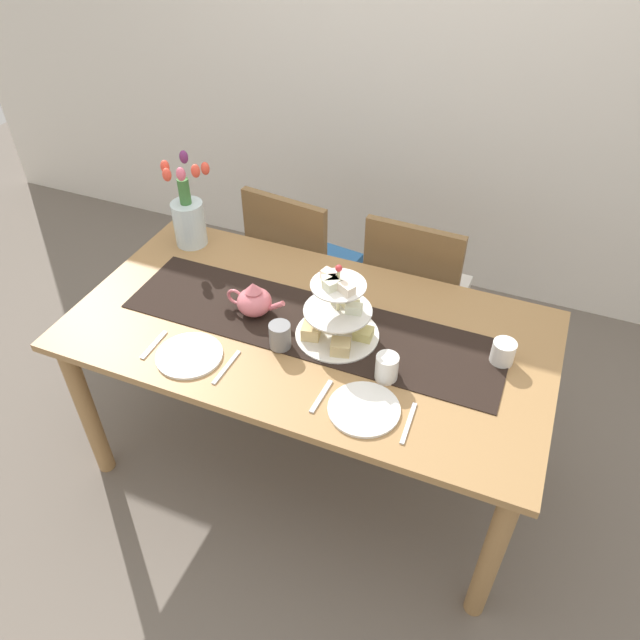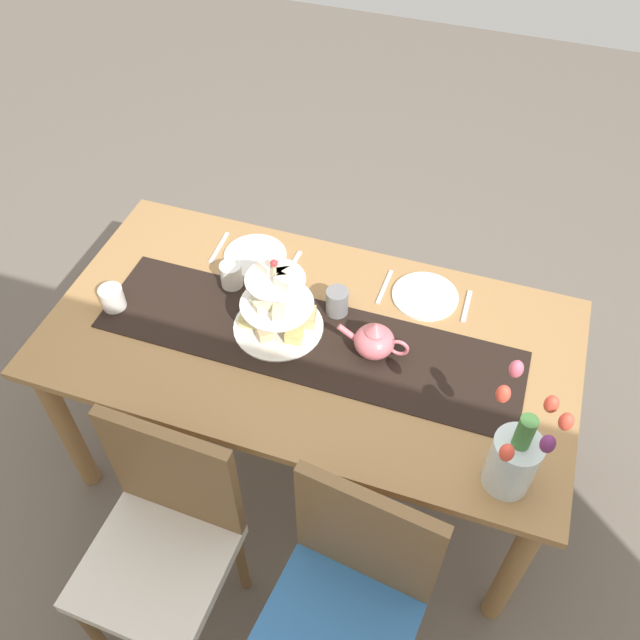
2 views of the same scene
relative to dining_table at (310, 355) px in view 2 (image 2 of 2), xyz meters
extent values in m
plane|color=#6B6056|center=(0.00, 0.00, -0.65)|extent=(8.00, 8.00, 0.00)
cube|color=#A37747|center=(0.00, 0.00, 0.09)|extent=(1.74, 0.92, 0.03)
cylinder|color=#A37747|center=(-0.80, -0.39, -0.29)|extent=(0.07, 0.07, 0.73)
cylinder|color=#A37747|center=(0.80, -0.39, -0.29)|extent=(0.07, 0.07, 0.73)
cylinder|color=#A37747|center=(-0.80, 0.39, -0.29)|extent=(0.07, 0.07, 0.73)
cylinder|color=#A37747|center=(0.80, 0.39, -0.29)|extent=(0.07, 0.07, 0.73)
cylinder|color=brown|center=(-0.18, 0.56, -0.45)|extent=(0.04, 0.04, 0.41)
cylinder|color=brown|center=(-0.54, 0.60, -0.45)|extent=(0.04, 0.04, 0.41)
cube|color=#3370B7|center=(-0.34, 0.76, -0.22)|extent=(0.47, 0.47, 0.05)
cube|color=brown|center=(-0.36, 0.57, 0.03)|extent=(0.42, 0.09, 0.45)
cylinder|color=brown|center=(0.42, 0.93, -0.45)|extent=(0.04, 0.04, 0.41)
cylinder|color=brown|center=(0.41, 0.57, -0.45)|extent=(0.04, 0.04, 0.41)
cylinder|color=brown|center=(0.05, 0.58, -0.45)|extent=(0.04, 0.04, 0.41)
cube|color=silver|center=(0.23, 0.76, -0.22)|extent=(0.43, 0.43, 0.05)
cube|color=brown|center=(0.23, 0.57, 0.03)|extent=(0.42, 0.05, 0.45)
cube|color=black|center=(0.00, 0.02, 0.10)|extent=(1.41, 0.36, 0.00)
cylinder|color=beige|center=(0.11, 0.00, 0.25)|extent=(0.01, 0.01, 0.28)
cylinder|color=white|center=(0.11, 0.00, 0.11)|extent=(0.30, 0.30, 0.01)
cylinder|color=white|center=(0.11, 0.00, 0.22)|extent=(0.24, 0.24, 0.01)
cylinder|color=white|center=(0.11, 0.00, 0.33)|extent=(0.19, 0.19, 0.01)
cube|color=#D8CE7C|center=(0.20, 0.02, 0.13)|extent=(0.07, 0.06, 0.04)
cube|color=#E8C18A|center=(0.14, 0.06, 0.13)|extent=(0.07, 0.07, 0.04)
cube|color=#EAD277|center=(0.04, 0.04, 0.13)|extent=(0.06, 0.05, 0.04)
cube|color=#E4C582|center=(0.03, -0.05, 0.14)|extent=(0.08, 0.08, 0.05)
cube|color=#D3BC82|center=(0.15, -0.08, 0.13)|extent=(0.08, 0.07, 0.05)
cube|color=silver|center=(0.17, 0.01, 0.24)|extent=(0.06, 0.04, 0.03)
cube|color=beige|center=(0.14, 0.04, 0.24)|extent=(0.06, 0.07, 0.03)
cube|color=#EEE8B9|center=(0.08, 0.05, 0.24)|extent=(0.05, 0.06, 0.03)
cube|color=beige|center=(0.07, 0.02, 0.35)|extent=(0.06, 0.05, 0.03)
cube|color=beige|center=(0.08, -0.01, 0.35)|extent=(0.07, 0.06, 0.03)
cube|color=beige|center=(0.10, -0.03, 0.35)|extent=(0.06, 0.07, 0.03)
cube|color=#F2E0C5|center=(0.15, -0.03, 0.35)|extent=(0.07, 0.06, 0.03)
sphere|color=red|center=(0.11, 0.00, 0.40)|extent=(0.02, 0.02, 0.02)
ellipsoid|color=#D66B75|center=(-0.22, 0.00, 0.16)|extent=(0.13, 0.13, 0.10)
cone|color=#D66B75|center=(-0.22, 0.00, 0.22)|extent=(0.06, 0.06, 0.04)
cylinder|color=#D66B75|center=(-0.13, 0.00, 0.17)|extent=(0.07, 0.02, 0.06)
torus|color=#D66B75|center=(-0.30, 0.00, 0.16)|extent=(0.07, 0.01, 0.07)
cylinder|color=silver|center=(-0.69, 0.32, 0.20)|extent=(0.13, 0.13, 0.19)
cylinder|color=#3D7538|center=(-0.69, 0.32, 0.34)|extent=(0.05, 0.05, 0.12)
ellipsoid|color=#EF4C38|center=(-0.61, 0.31, 0.46)|extent=(0.04, 0.04, 0.06)
ellipsoid|color=#EF4C38|center=(-0.65, 0.43, 0.41)|extent=(0.04, 0.04, 0.06)
ellipsoid|color=#6B2860|center=(-0.73, 0.41, 0.45)|extent=(0.04, 0.04, 0.06)
ellipsoid|color=#EF4C38|center=(-0.76, 0.33, 0.44)|extent=(0.04, 0.04, 0.06)
ellipsoid|color=#EF4C38|center=(-0.73, 0.28, 0.43)|extent=(0.04, 0.04, 0.06)
ellipsoid|color=#E5607A|center=(-0.63, 0.24, 0.48)|extent=(0.04, 0.04, 0.06)
cylinder|color=white|center=(0.67, 0.09, 0.14)|extent=(0.08, 0.08, 0.08)
cylinder|color=white|center=(-0.32, -0.29, 0.11)|extent=(0.23, 0.23, 0.01)
cube|color=silver|center=(-0.47, -0.29, 0.10)|extent=(0.02, 0.15, 0.01)
cube|color=silver|center=(-0.18, -0.29, 0.10)|extent=(0.02, 0.17, 0.01)
cylinder|color=white|center=(0.31, -0.29, 0.11)|extent=(0.23, 0.23, 0.01)
cube|color=silver|center=(0.17, -0.29, 0.10)|extent=(0.02, 0.15, 0.01)
cube|color=silver|center=(0.46, -0.29, 0.10)|extent=(0.02, 0.17, 0.01)
cylinder|color=slate|center=(-0.05, -0.13, 0.15)|extent=(0.08, 0.08, 0.09)
cylinder|color=white|center=(0.33, -0.13, 0.15)|extent=(0.08, 0.08, 0.09)
camera|label=1|loc=(0.67, -1.52, 1.56)|focal=34.15mm
camera|label=2|loc=(-0.49, 1.35, 1.81)|focal=37.98mm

